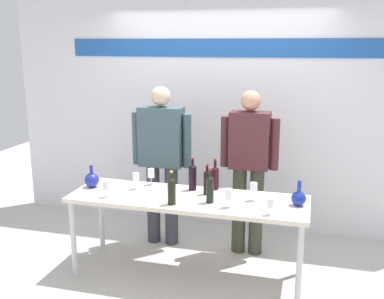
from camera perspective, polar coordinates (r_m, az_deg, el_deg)
name	(u,v)px	position (r m, az deg, el deg)	size (l,w,h in m)	color
ground_plane	(188,275)	(4.41, -0.53, -15.59)	(10.00, 10.00, 0.00)	#BAB5AD
back_wall	(219,99)	(5.20, 3.46, 6.38)	(5.06, 0.11, 3.00)	silver
display_table	(188,204)	(4.11, -0.55, -6.88)	(2.16, 0.67, 0.78)	beige
decanter_blue_left	(92,180)	(4.45, -12.58, -3.76)	(0.14, 0.14, 0.22)	#1F2B9A
decanter_blue_right	(299,198)	(3.96, 13.35, -5.99)	(0.13, 0.13, 0.22)	#172A99
presenter_left	(162,155)	(4.74, -3.86, -0.67)	(0.65, 0.22, 1.71)	#32353D
presenter_right	(249,163)	(4.54, 7.22, -1.72)	(0.58, 0.22, 1.69)	#373929
wine_bottle_0	(193,176)	(4.24, 0.07, -3.41)	(0.07, 0.07, 0.32)	black
wine_bottle_1	(210,188)	(3.91, 2.30, -4.88)	(0.07, 0.07, 0.31)	black
wine_bottle_2	(172,190)	(3.88, -2.60, -5.11)	(0.07, 0.07, 0.30)	black
wine_bottle_3	(207,181)	(4.13, 1.91, -4.06)	(0.06, 0.06, 0.29)	black
wine_bottle_4	(215,177)	(4.27, 2.93, -3.48)	(0.07, 0.07, 0.30)	black
wine_glass_left_0	(106,186)	(4.13, -10.81, -4.53)	(0.06, 0.06, 0.15)	white
wine_glass_left_1	(151,173)	(4.41, -5.22, -3.04)	(0.07, 0.07, 0.16)	white
wine_glass_left_2	(136,177)	(4.30, -7.13, -3.52)	(0.06, 0.06, 0.16)	white
wine_glass_right_0	(254,188)	(4.00, 7.82, -4.82)	(0.06, 0.06, 0.17)	white
wine_glass_right_1	(229,195)	(3.81, 4.67, -5.72)	(0.06, 0.06, 0.16)	white
wine_glass_right_2	(270,203)	(3.70, 9.88, -6.75)	(0.06, 0.06, 0.14)	white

